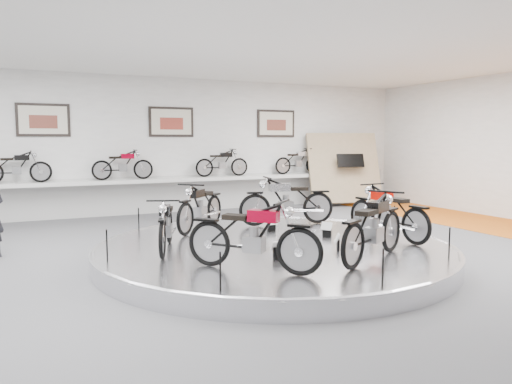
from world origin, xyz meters
name	(u,v)px	position (x,y,z in m)	size (l,w,h in m)	color
floor	(282,264)	(0.00, 0.00, 0.00)	(16.00, 16.00, 0.00)	#535356
ceiling	(284,31)	(0.00, 0.00, 4.00)	(16.00, 16.00, 0.00)	white
wall_back	(171,146)	(0.00, 7.00, 2.00)	(16.00, 16.00, 0.00)	white
dado_band	(172,194)	(0.00, 6.98, 0.55)	(15.68, 0.04, 1.10)	#BCBCBA
display_platform	(274,252)	(0.00, 0.30, 0.15)	(6.40, 6.40, 0.30)	silver
platform_rim	(274,245)	(0.00, 0.30, 0.27)	(6.40, 6.40, 0.10)	#B2B2BA
shelf	(175,180)	(0.00, 6.70, 1.00)	(11.00, 0.55, 0.10)	silver
poster_left	(43,120)	(-3.50, 6.96, 2.70)	(1.35, 0.06, 0.88)	beige
poster_center	(171,122)	(0.00, 6.96, 2.70)	(1.35, 0.06, 0.88)	beige
poster_right	(276,124)	(3.50, 6.96, 2.70)	(1.35, 0.06, 0.88)	beige
display_panel	(344,168)	(5.60, 6.10, 1.25)	(2.40, 0.12, 2.40)	tan
shelf_bike_a	(17,169)	(-4.20, 6.70, 1.42)	(1.22, 0.42, 0.73)	black
shelf_bike_b	(123,167)	(-1.50, 6.70, 1.42)	(1.22, 0.42, 0.73)	maroon
shelf_bike_c	(222,165)	(1.50, 6.70, 1.42)	(1.22, 0.42, 0.73)	black
shelf_bike_d	(298,163)	(4.20, 6.70, 1.42)	(1.22, 0.42, 0.73)	#B1AFB4
bike_a	(287,201)	(1.18, 1.98, 0.84)	(1.83, 0.65, 1.08)	#B1AFB4
bike_b	(200,206)	(-0.75, 2.20, 0.80)	(1.70, 0.60, 1.00)	black
bike_c	(166,224)	(-1.92, 0.60, 0.76)	(1.56, 0.55, 0.92)	black
bike_d	(253,235)	(-1.15, -1.24, 0.82)	(1.76, 0.62, 1.04)	maroon
bike_e	(374,227)	(0.82, -1.46, 0.83)	(1.81, 0.64, 1.06)	black
bike_f	(388,212)	(2.16, -0.20, 0.81)	(1.75, 0.62, 1.03)	#C10B01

